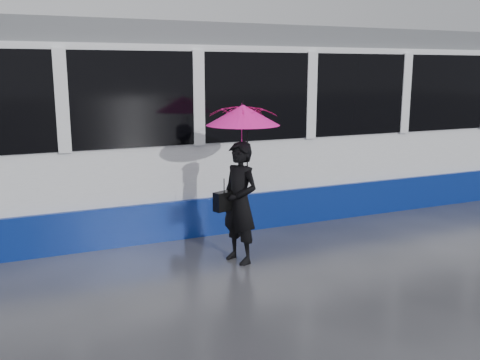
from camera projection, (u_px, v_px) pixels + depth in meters
name	position (u px, v px, depth m)	size (l,w,h in m)	color
ground	(215.00, 264.00, 7.37)	(90.00, 90.00, 0.00)	#28282D
rails	(165.00, 218.00, 9.61)	(34.00, 1.51, 0.02)	#3F3D38
tram	(203.00, 126.00, 9.57)	(26.00, 2.56, 3.35)	white
woman	(240.00, 203.00, 7.31)	(0.61, 0.40, 1.69)	black
umbrella	(243.00, 129.00, 7.13)	(1.26, 1.26, 1.14)	#E9138C
handbag	(224.00, 201.00, 7.24)	(0.33, 0.22, 0.44)	black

